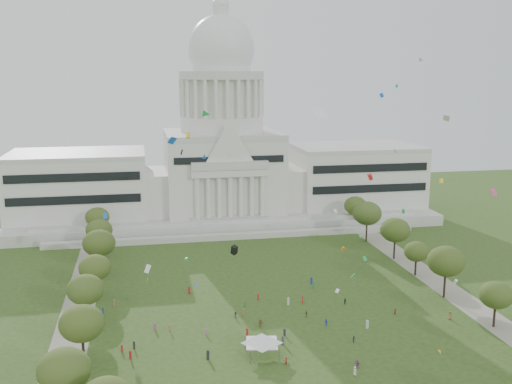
% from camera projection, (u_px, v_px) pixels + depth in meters
% --- Properties ---
extents(ground, '(400.00, 400.00, 0.00)m').
position_uv_depth(ground, '(296.00, 341.00, 129.66)').
color(ground, '#32491B').
rests_on(ground, ground).
extents(capitol, '(160.00, 64.50, 91.30)m').
position_uv_depth(capitol, '(223.00, 162.00, 234.56)').
color(capitol, beige).
rests_on(capitol, ground).
extents(path_left, '(8.00, 160.00, 0.04)m').
position_uv_depth(path_left, '(79.00, 305.00, 149.52)').
color(path_left, gray).
rests_on(path_left, ground).
extents(path_right, '(8.00, 160.00, 0.04)m').
position_uv_depth(path_right, '(434.00, 280.00, 167.53)').
color(path_right, gray).
rests_on(path_right, ground).
extents(row_tree_l_0, '(8.85, 8.85, 12.59)m').
position_uv_depth(row_tree_l_0, '(64.00, 370.00, 98.55)').
color(row_tree_l_0, black).
rests_on(row_tree_l_0, ground).
extents(row_tree_l_1, '(8.86, 8.86, 12.59)m').
position_uv_depth(row_tree_l_1, '(82.00, 323.00, 116.78)').
color(row_tree_l_1, black).
rests_on(row_tree_l_1, ground).
extents(row_tree_r_1, '(7.58, 7.58, 10.78)m').
position_uv_depth(row_tree_r_1, '(496.00, 295.00, 135.14)').
color(row_tree_r_1, black).
rests_on(row_tree_r_1, ground).
extents(row_tree_l_2, '(8.42, 8.42, 11.97)m').
position_uv_depth(row_tree_l_2, '(85.00, 290.00, 136.18)').
color(row_tree_l_2, black).
rests_on(row_tree_l_2, ground).
extents(row_tree_r_2, '(9.55, 9.55, 13.58)m').
position_uv_depth(row_tree_r_2, '(446.00, 261.00, 152.82)').
color(row_tree_r_2, black).
rests_on(row_tree_r_2, ground).
extents(row_tree_l_3, '(8.12, 8.12, 11.55)m').
position_uv_depth(row_tree_l_3, '(95.00, 268.00, 152.41)').
color(row_tree_l_3, black).
rests_on(row_tree_l_3, ground).
extents(row_tree_r_3, '(7.01, 7.01, 9.98)m').
position_uv_depth(row_tree_r_3, '(416.00, 252.00, 169.78)').
color(row_tree_r_3, black).
rests_on(row_tree_r_3, ground).
extents(row_tree_l_4, '(9.29, 9.29, 13.21)m').
position_uv_depth(row_tree_l_4, '(99.00, 243.00, 169.98)').
color(row_tree_l_4, black).
rests_on(row_tree_l_4, ground).
extents(row_tree_r_4, '(9.19, 9.19, 13.06)m').
position_uv_depth(row_tree_r_4, '(395.00, 230.00, 184.38)').
color(row_tree_r_4, black).
rests_on(row_tree_r_4, ground).
extents(row_tree_l_5, '(8.33, 8.33, 11.85)m').
position_uv_depth(row_tree_l_5, '(99.00, 230.00, 187.85)').
color(row_tree_l_5, black).
rests_on(row_tree_l_5, ground).
extents(row_tree_r_5, '(9.82, 9.82, 13.96)m').
position_uv_depth(row_tree_r_5, '(367.00, 213.00, 203.40)').
color(row_tree_r_5, black).
rests_on(row_tree_r_5, ground).
extents(row_tree_l_6, '(8.19, 8.19, 11.64)m').
position_uv_depth(row_tree_l_6, '(97.00, 217.00, 205.01)').
color(row_tree_l_6, black).
rests_on(row_tree_l_6, ground).
extents(row_tree_r_6, '(8.42, 8.42, 11.97)m').
position_uv_depth(row_tree_r_6, '(355.00, 206.00, 221.41)').
color(row_tree_r_6, black).
rests_on(row_tree_r_6, ground).
extents(event_tent, '(10.26, 10.26, 4.95)m').
position_uv_depth(event_tent, '(262.00, 338.00, 122.17)').
color(event_tent, '#4C4C4C').
rests_on(event_tent, ground).
extents(person_0, '(1.03, 1.15, 1.98)m').
position_uv_depth(person_0, '(450.00, 315.00, 140.54)').
color(person_0, olive).
rests_on(person_0, ground).
extents(person_2, '(0.83, 0.64, 1.52)m').
position_uv_depth(person_2, '(395.00, 312.00, 143.37)').
color(person_2, '#B21E1E').
rests_on(person_2, ground).
extents(person_3, '(1.22, 1.24, 1.77)m').
position_uv_depth(person_3, '(326.00, 322.00, 136.86)').
color(person_3, navy).
rests_on(person_3, ground).
extents(person_4, '(0.85, 1.06, 1.60)m').
position_uv_depth(person_4, '(306.00, 314.00, 142.06)').
color(person_4, olive).
rests_on(person_4, ground).
extents(person_5, '(1.82, 1.74, 1.95)m').
position_uv_depth(person_5, '(261.00, 323.00, 136.29)').
color(person_5, olive).
rests_on(person_5, ground).
extents(person_6, '(0.79, 1.02, 1.84)m').
position_uv_depth(person_6, '(355.00, 371.00, 114.62)').
color(person_6, silver).
rests_on(person_6, ground).
extents(person_7, '(0.75, 0.76, 1.69)m').
position_uv_depth(person_7, '(286.00, 361.00, 118.77)').
color(person_7, '#B21E1E').
rests_on(person_7, ground).
extents(person_8, '(0.93, 0.83, 1.63)m').
position_uv_depth(person_8, '(235.00, 315.00, 141.32)').
color(person_8, '#4C4C51').
rests_on(person_8, ground).
extents(person_9, '(1.11, 0.94, 1.53)m').
position_uv_depth(person_9, '(354.00, 339.00, 128.48)').
color(person_9, '#26262B').
rests_on(person_9, ground).
extents(person_10, '(0.77, 1.04, 1.57)m').
position_uv_depth(person_10, '(345.00, 301.00, 149.81)').
color(person_10, '#26262B').
rests_on(person_10, ground).
extents(person_11, '(1.63, 1.22, 1.64)m').
position_uv_depth(person_11, '(358.00, 364.00, 117.50)').
color(person_11, '#994C8C').
rests_on(person_11, ground).
extents(distant_crowd, '(59.73, 38.95, 1.95)m').
position_uv_depth(distant_crowd, '(227.00, 315.00, 141.06)').
color(distant_crowd, '#B21E1E').
rests_on(distant_crowd, ground).
extents(kite_swarm, '(86.59, 98.67, 56.86)m').
position_uv_depth(kite_swarm, '(287.00, 203.00, 130.78)').
color(kite_swarm, green).
rests_on(kite_swarm, ground).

